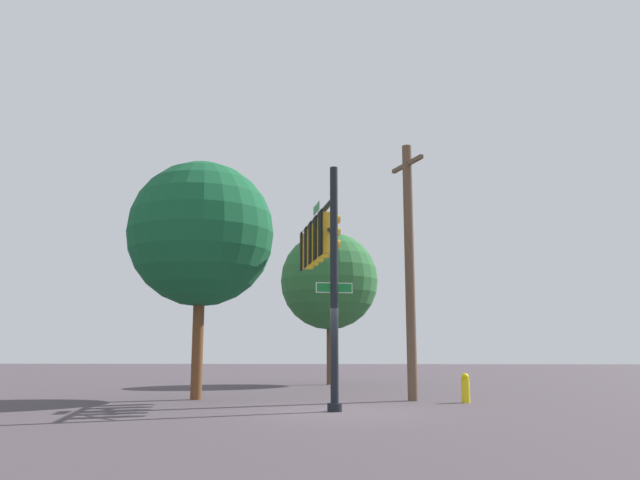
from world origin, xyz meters
name	(u,v)px	position (x,y,z in m)	size (l,w,h in m)	color
ground_plane	(335,412)	(0.00, 0.00, 0.00)	(120.00, 120.00, 0.00)	#453C42
signal_pole_assembly	(321,250)	(1.87, 0.43, 4.28)	(4.53, 1.68, 6.16)	black
utility_pole	(410,265)	(3.54, -2.22, 4.06)	(1.68, 0.86, 7.88)	brown
fire_hydrant	(465,388)	(2.88, -3.66, 0.41)	(0.33, 0.24, 0.83)	yellow
tree_near	(201,234)	(3.69, 4.34, 5.12)	(4.61, 4.61, 7.44)	brown
tree_mid	(329,281)	(12.74, 0.61, 4.61)	(4.42, 4.42, 6.83)	brown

